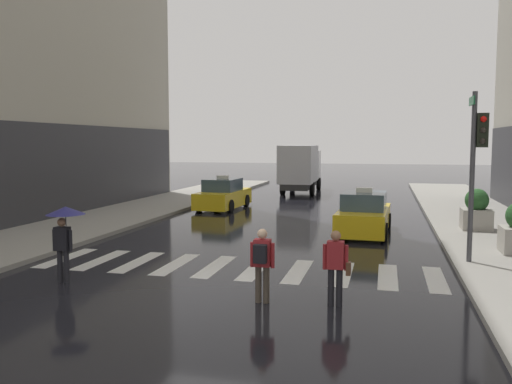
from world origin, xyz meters
The scene contains 10 objects.
ground_plane centered at (0.00, 0.00, 0.00)m, with size 160.00×160.00×0.00m, color black.
crosswalk_markings centered at (0.00, 3.00, 0.00)m, with size 11.30×2.80×0.01m.
traffic_light_pole centered at (6.55, 4.71, 3.26)m, with size 0.44×0.84×4.80m.
taxi_lead centered at (3.30, 9.63, 0.72)m, with size 2.09×4.61×1.80m.
taxi_second centered at (-4.33, 15.77, 0.72)m, with size 2.08×4.61×1.80m.
box_truck centered at (-1.73, 25.66, 1.85)m, with size 2.42×7.59×3.35m.
pedestrian_with_umbrella centered at (-3.72, 0.45, 1.52)m, with size 0.96×0.96×1.94m.
pedestrian_with_backpack centered at (1.49, -0.06, 0.97)m, with size 0.55×0.43×1.65m.
pedestrian_with_handbag centered at (3.09, 0.13, 0.93)m, with size 0.60×0.24×1.65m.
planter_mid_block centered at (7.57, 10.80, 0.87)m, with size 1.10×1.10×1.60m.
Camera 1 is at (4.08, -11.17, 3.52)m, focal length 37.18 mm.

